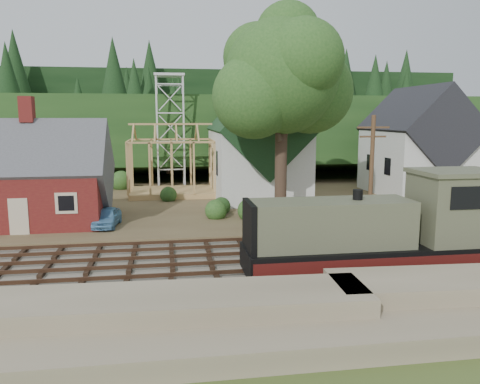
{
  "coord_description": "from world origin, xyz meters",
  "views": [
    {
      "loc": [
        -6.35,
        -23.96,
        7.87
      ],
      "look_at": [
        -1.72,
        6.0,
        3.0
      ],
      "focal_mm": 35.0,
      "sensor_mm": 36.0,
      "label": 1
    }
  ],
  "objects": [
    {
      "name": "ground",
      "position": [
        0.0,
        0.0,
        0.0
      ],
      "size": [
        140.0,
        140.0,
        0.0
      ],
      "primitive_type": "plane",
      "color": "#384C1E",
      "rests_on": "ground"
    },
    {
      "name": "embankment",
      "position": [
        0.0,
        -8.5,
        0.0
      ],
      "size": [
        64.0,
        5.0,
        1.6
      ],
      "primitive_type": "cube",
      "color": "#7F7259",
      "rests_on": "ground"
    },
    {
      "name": "railroad_bed",
      "position": [
        0.0,
        0.0,
        0.08
      ],
      "size": [
        64.0,
        11.0,
        0.16
      ],
      "primitive_type": "cube",
      "color": "#726B5B",
      "rests_on": "ground"
    },
    {
      "name": "village_flat",
      "position": [
        0.0,
        18.0,
        0.15
      ],
      "size": [
        64.0,
        26.0,
        0.3
      ],
      "primitive_type": "cube",
      "color": "brown",
      "rests_on": "ground"
    },
    {
      "name": "hillside",
      "position": [
        0.0,
        42.0,
        0.0
      ],
      "size": [
        70.0,
        28.96,
        12.74
      ],
      "primitive_type": "cube",
      "rotation": [
        -0.17,
        0.0,
        0.0
      ],
      "color": "#1E3F19",
      "rests_on": "ground"
    },
    {
      "name": "ridge",
      "position": [
        0.0,
        58.0,
        0.0
      ],
      "size": [
        80.0,
        20.0,
        12.0
      ],
      "primitive_type": "cube",
      "color": "black",
      "rests_on": "ground"
    },
    {
      "name": "depot",
      "position": [
        -16.0,
        11.0,
        3.21
      ],
      "size": [
        10.8,
        7.41,
        9.0
      ],
      "color": "maroon",
      "rests_on": "village_flat"
    },
    {
      "name": "church",
      "position": [
        2.0,
        19.68,
        5.18
      ],
      "size": [
        8.4,
        15.17,
        13.0
      ],
      "color": "silver",
      "rests_on": "village_flat"
    },
    {
      "name": "farmhouse",
      "position": [
        18.0,
        19.0,
        4.87
      ],
      "size": [
        8.4,
        10.8,
        10.6
      ],
      "color": "silver",
      "rests_on": "village_flat"
    },
    {
      "name": "timber_frame",
      "position": [
        -6.0,
        22.0,
        3.27
      ],
      "size": [
        8.2,
        6.2,
        6.99
      ],
      "color": "tan",
      "rests_on": "village_flat"
    },
    {
      "name": "lattice_tower",
      "position": [
        -6.0,
        28.0,
        10.03
      ],
      "size": [
        3.2,
        3.2,
        12.12
      ],
      "color": "silver",
      "rests_on": "village_flat"
    },
    {
      "name": "big_tree",
      "position": [
        2.17,
        10.08,
        10.22
      ],
      "size": [
        10.9,
        8.4,
        14.7
      ],
      "color": "#38281E",
      "rests_on": "village_flat"
    },
    {
      "name": "telegraph_pole_near",
      "position": [
        7.0,
        5.2,
        4.25
      ],
      "size": [
        2.2,
        0.28,
        8.0
      ],
      "color": "#4C331E",
      "rests_on": "ground"
    },
    {
      "name": "locomotive",
      "position": [
        4.18,
        -3.0,
        2.25
      ],
      "size": [
        12.91,
        3.23,
        5.14
      ],
      "color": "black",
      "rests_on": "railroad_bed"
    },
    {
      "name": "car_blue",
      "position": [
        -10.67,
        9.05,
        0.96
      ],
      "size": [
        1.91,
        4.0,
        1.32
      ],
      "primitive_type": "imported",
      "rotation": [
        0.0,
        0.0,
        -0.09
      ],
      "color": "#63A3D5",
      "rests_on": "village_flat"
    },
    {
      "name": "car_red",
      "position": [
        20.14,
        16.69,
        0.86
      ],
      "size": [
        4.15,
        2.1,
        1.12
      ],
      "primitive_type": "imported",
      "rotation": [
        0.0,
        0.0,
        1.51
      ],
      "color": "red",
      "rests_on": "village_flat"
    },
    {
      "name": "patio_set",
      "position": [
        -13.21,
        8.81,
        2.54
      ],
      "size": [
        2.37,
        2.37,
        2.64
      ],
      "color": "silver",
      "rests_on": "village_flat"
    }
  ]
}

